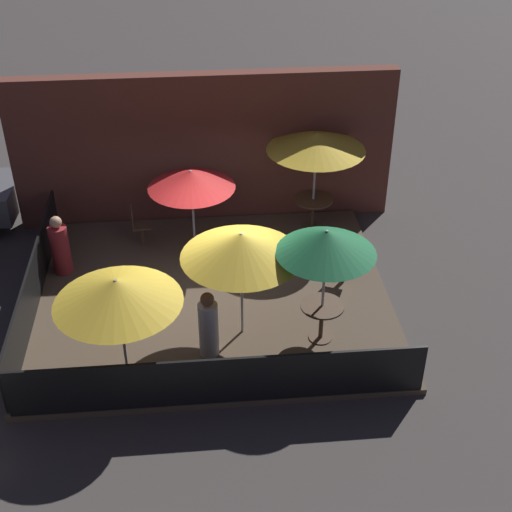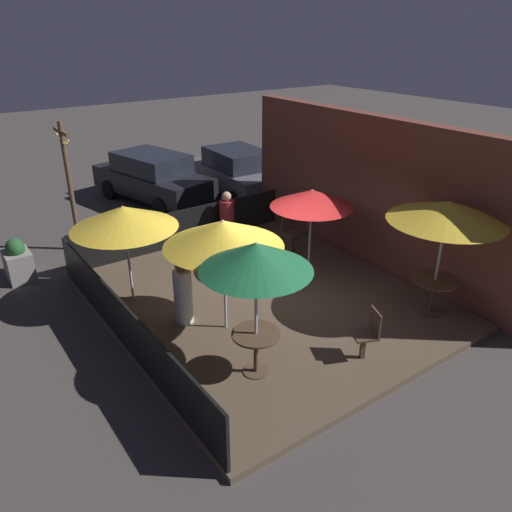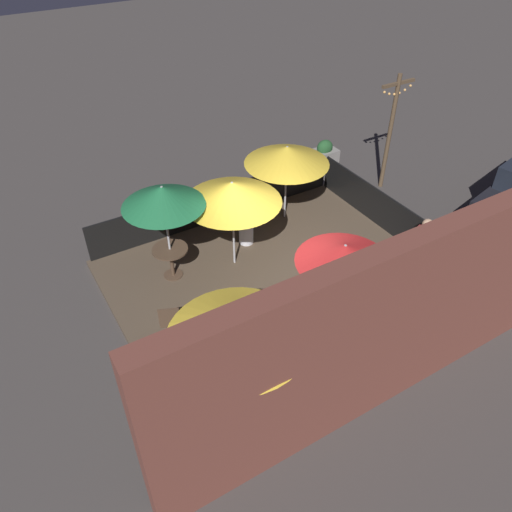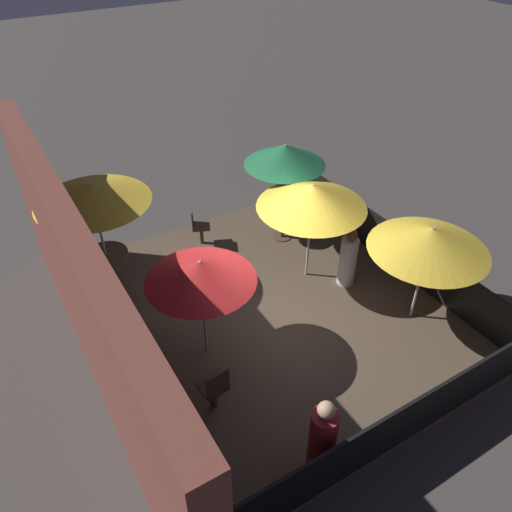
{
  "view_description": "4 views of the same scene",
  "coord_description": "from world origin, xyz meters",
  "px_view_note": "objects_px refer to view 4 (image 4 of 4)",
  "views": [
    {
      "loc": [
        -0.19,
        -11.64,
        8.77
      ],
      "look_at": [
        0.82,
        -0.61,
        1.4
      ],
      "focal_mm": 50.0,
      "sensor_mm": 36.0,
      "label": 1
    },
    {
      "loc": [
        7.44,
        -5.46,
        5.41
      ],
      "look_at": [
        0.13,
        -0.26,
        1.22
      ],
      "focal_mm": 35.0,
      "sensor_mm": 36.0,
      "label": 2
    },
    {
      "loc": [
        4.78,
        6.92,
        7.64
      ],
      "look_at": [
        0.5,
        -0.26,
        0.97
      ],
      "focal_mm": 35.0,
      "sensor_mm": 36.0,
      "label": 3
    },
    {
      "loc": [
        -6.07,
        3.96,
        6.94
      ],
      "look_at": [
        0.29,
        0.15,
        1.29
      ],
      "focal_mm": 35.0,
      "sensor_mm": 36.0,
      "label": 4
    }
  ],
  "objects_px": {
    "patio_umbrella_3": "(200,271)",
    "dining_table_1": "(107,260)",
    "patio_umbrella_0": "(285,155)",
    "patio_umbrella_4": "(430,239)",
    "patio_umbrella_2": "(312,196)",
    "dining_table_0": "(283,215)",
    "patio_chair_1": "(215,388)",
    "patron_1": "(348,259)",
    "patron_0": "(323,437)",
    "patio_umbrella_1": "(92,193)",
    "patio_chair_0": "(198,225)"
  },
  "relations": [
    {
      "from": "patio_umbrella_0",
      "to": "patio_umbrella_3",
      "type": "distance_m",
      "value": 3.86
    },
    {
      "from": "patio_umbrella_1",
      "to": "patio_umbrella_2",
      "type": "xyz_separation_m",
      "value": [
        -1.91,
        -3.67,
        -0.2
      ]
    },
    {
      "from": "patio_umbrella_4",
      "to": "patron_0",
      "type": "height_order",
      "value": "patio_umbrella_4"
    },
    {
      "from": "patio_chair_0",
      "to": "patio_chair_1",
      "type": "height_order",
      "value": "patio_chair_1"
    },
    {
      "from": "patio_umbrella_1",
      "to": "patio_chair_0",
      "type": "xyz_separation_m",
      "value": [
        0.31,
        -2.2,
        -1.64
      ]
    },
    {
      "from": "patron_0",
      "to": "dining_table_0",
      "type": "bearing_deg",
      "value": 55.89
    },
    {
      "from": "patio_umbrella_2",
      "to": "dining_table_1",
      "type": "bearing_deg",
      "value": 62.46
    },
    {
      "from": "patio_umbrella_4",
      "to": "patron_0",
      "type": "xyz_separation_m",
      "value": [
        -1.53,
        3.35,
        -1.23
      ]
    },
    {
      "from": "patio_umbrella_2",
      "to": "dining_table_0",
      "type": "bearing_deg",
      "value": -12.5
    },
    {
      "from": "patio_umbrella_0",
      "to": "patio_chair_0",
      "type": "bearing_deg",
      "value": 66.37
    },
    {
      "from": "patio_chair_0",
      "to": "patron_1",
      "type": "xyz_separation_m",
      "value": [
        -2.86,
        -2.02,
        0.1
      ]
    },
    {
      "from": "patio_chair_0",
      "to": "patron_0",
      "type": "distance_m",
      "value": 5.9
    },
    {
      "from": "patio_umbrella_1",
      "to": "dining_table_0",
      "type": "xyz_separation_m",
      "value": [
        -0.48,
        -3.99,
        -1.54
      ]
    },
    {
      "from": "patio_umbrella_0",
      "to": "patio_chair_1",
      "type": "relative_size",
      "value": 2.45
    },
    {
      "from": "patio_umbrella_3",
      "to": "patio_chair_0",
      "type": "height_order",
      "value": "patio_umbrella_3"
    },
    {
      "from": "patio_umbrella_2",
      "to": "patio_umbrella_4",
      "type": "distance_m",
      "value": 2.32
    },
    {
      "from": "dining_table_0",
      "to": "patron_0",
      "type": "height_order",
      "value": "patron_0"
    },
    {
      "from": "patio_chair_1",
      "to": "patron_0",
      "type": "distance_m",
      "value": 1.8
    },
    {
      "from": "patio_umbrella_0",
      "to": "patio_umbrella_4",
      "type": "distance_m",
      "value": 3.6
    },
    {
      "from": "patio_chair_0",
      "to": "dining_table_1",
      "type": "bearing_deg",
      "value": -148.45
    },
    {
      "from": "patio_umbrella_4",
      "to": "patio_chair_0",
      "type": "relative_size",
      "value": 2.3
    },
    {
      "from": "patron_1",
      "to": "patron_0",
      "type": "bearing_deg",
      "value": -5.46
    },
    {
      "from": "patio_umbrella_3",
      "to": "patio_chair_1",
      "type": "distance_m",
      "value": 1.83
    },
    {
      "from": "patio_umbrella_0",
      "to": "dining_table_1",
      "type": "height_order",
      "value": "patio_umbrella_0"
    },
    {
      "from": "dining_table_1",
      "to": "patron_1",
      "type": "distance_m",
      "value": 4.93
    },
    {
      "from": "patio_umbrella_2",
      "to": "patio_umbrella_3",
      "type": "distance_m",
      "value": 2.92
    },
    {
      "from": "dining_table_1",
      "to": "patron_0",
      "type": "xyz_separation_m",
      "value": [
        -5.53,
        -1.33,
        0.01
      ]
    },
    {
      "from": "patio_chair_0",
      "to": "patron_0",
      "type": "bearing_deg",
      "value": -74.84
    },
    {
      "from": "patio_chair_0",
      "to": "patron_1",
      "type": "distance_m",
      "value": 3.5
    },
    {
      "from": "patio_umbrella_0",
      "to": "patio_chair_0",
      "type": "height_order",
      "value": "patio_umbrella_0"
    },
    {
      "from": "patron_0",
      "to": "patio_chair_0",
      "type": "bearing_deg",
      "value": 75.14
    },
    {
      "from": "patio_umbrella_3",
      "to": "patio_chair_0",
      "type": "distance_m",
      "value": 3.58
    },
    {
      "from": "patio_umbrella_3",
      "to": "dining_table_1",
      "type": "xyz_separation_m",
      "value": [
        2.74,
        0.88,
        -1.24
      ]
    },
    {
      "from": "patio_chair_1",
      "to": "patio_umbrella_3",
      "type": "bearing_deg",
      "value": -26.06
    },
    {
      "from": "patio_umbrella_0",
      "to": "patio_chair_1",
      "type": "xyz_separation_m",
      "value": [
        -3.49,
        3.55,
        -1.59
      ]
    },
    {
      "from": "dining_table_0",
      "to": "patio_chair_1",
      "type": "xyz_separation_m",
      "value": [
        -3.49,
        3.55,
        -0.07
      ]
    },
    {
      "from": "patio_umbrella_3",
      "to": "dining_table_0",
      "type": "bearing_deg",
      "value": -53.92
    },
    {
      "from": "dining_table_0",
      "to": "patio_chair_0",
      "type": "distance_m",
      "value": 1.95
    },
    {
      "from": "patio_umbrella_0",
      "to": "patron_0",
      "type": "height_order",
      "value": "patio_umbrella_0"
    },
    {
      "from": "patio_umbrella_0",
      "to": "patron_1",
      "type": "bearing_deg",
      "value": -173.67
    },
    {
      "from": "patio_umbrella_2",
      "to": "patron_0",
      "type": "height_order",
      "value": "patio_umbrella_2"
    },
    {
      "from": "patio_umbrella_2",
      "to": "patron_0",
      "type": "bearing_deg",
      "value": 147.13
    },
    {
      "from": "patio_umbrella_2",
      "to": "patio_umbrella_4",
      "type": "xyz_separation_m",
      "value": [
        -2.09,
        -1.01,
        -0.12
      ]
    },
    {
      "from": "patio_umbrella_2",
      "to": "patio_chair_0",
      "type": "distance_m",
      "value": 3.02
    },
    {
      "from": "patio_umbrella_4",
      "to": "dining_table_1",
      "type": "xyz_separation_m",
      "value": [
        4.0,
        4.68,
        -1.24
      ]
    },
    {
      "from": "patio_umbrella_3",
      "to": "dining_table_0",
      "type": "height_order",
      "value": "patio_umbrella_3"
    },
    {
      "from": "patron_1",
      "to": "patio_umbrella_0",
      "type": "bearing_deg",
      "value": -135.03
    },
    {
      "from": "patio_umbrella_1",
      "to": "patio_chair_0",
      "type": "height_order",
      "value": "patio_umbrella_1"
    },
    {
      "from": "patio_umbrella_1",
      "to": "patron_1",
      "type": "distance_m",
      "value": 5.17
    },
    {
      "from": "patio_umbrella_0",
      "to": "patron_0",
      "type": "distance_m",
      "value": 5.91
    }
  ]
}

